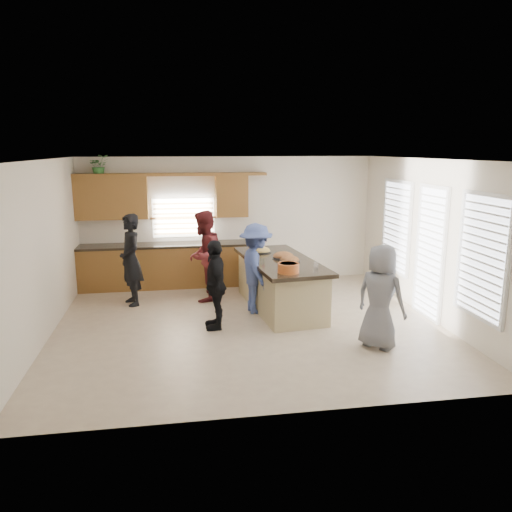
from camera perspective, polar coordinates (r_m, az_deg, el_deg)
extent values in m
plane|color=beige|center=(8.69, -0.88, -7.81)|extent=(6.50, 6.50, 0.00)
cube|color=silver|center=(11.25, -3.15, 4.15)|extent=(6.50, 0.02, 2.80)
cube|color=silver|center=(5.44, 3.72, -4.63)|extent=(6.50, 0.02, 2.80)
cube|color=silver|center=(8.48, -23.19, 0.52)|extent=(0.02, 6.00, 2.80)
cube|color=silver|center=(9.35, 19.22, 1.83)|extent=(0.02, 6.00, 2.80)
cube|color=white|center=(8.16, -0.94, 10.99)|extent=(6.50, 6.00, 0.02)
cube|color=olive|center=(11.06, -10.27, -1.18)|extent=(3.65, 0.62, 0.90)
cube|color=black|center=(10.96, -10.37, 1.24)|extent=(3.70, 0.65, 0.05)
cube|color=olive|center=(11.02, -16.19, 6.40)|extent=(1.50, 0.36, 0.90)
cube|color=olive|center=(11.01, -2.82, 6.86)|extent=(0.70, 0.36, 0.90)
cube|color=olive|center=(10.91, -9.60, 9.18)|extent=(4.05, 0.40, 0.06)
cube|color=brown|center=(11.14, -8.26, 4.35)|extent=(1.35, 0.08, 0.85)
cube|color=white|center=(10.47, 15.74, 3.25)|extent=(0.06, 1.10, 1.75)
cube|color=white|center=(9.29, 19.25, 0.35)|extent=(0.06, 0.85, 2.25)
cube|color=white|center=(7.98, 24.45, -0.09)|extent=(0.06, 1.10, 1.75)
cube|color=tan|center=(9.43, 2.76, -3.39)|extent=(1.27, 2.59, 0.88)
cube|color=black|center=(9.31, 2.79, -0.58)|extent=(1.44, 2.81, 0.07)
cube|color=black|center=(9.54, 2.73, -5.71)|extent=(1.18, 2.51, 0.08)
cylinder|color=black|center=(9.12, 3.90, -0.56)|extent=(0.38, 0.38, 0.02)
ellipsoid|color=#A66634|center=(9.12, 3.90, -0.45)|extent=(0.34, 0.34, 0.15)
cylinder|color=black|center=(9.42, 3.14, -0.14)|extent=(0.44, 0.44, 0.02)
ellipsoid|color=#A66634|center=(9.41, 3.14, -0.04)|extent=(0.39, 0.39, 0.18)
cylinder|color=black|center=(9.92, 0.61, 0.51)|extent=(0.39, 0.39, 0.02)
ellipsoid|color=tan|center=(9.92, 0.61, 0.61)|extent=(0.35, 0.35, 0.16)
cylinder|color=#C85B24|center=(8.29, 3.71, -1.37)|extent=(0.36, 0.36, 0.16)
cylinder|color=beige|center=(8.28, 3.72, -0.96)|extent=(0.29, 0.29, 0.04)
cylinder|color=white|center=(8.71, 6.87, -1.01)|extent=(0.08, 0.08, 0.09)
cylinder|color=#A389C7|center=(10.20, 0.33, 0.90)|extent=(0.23, 0.23, 0.05)
cylinder|color=silver|center=(10.39, 0.73, 1.45)|extent=(0.11, 0.11, 0.17)
imported|color=#3C7E32|center=(11.01, -17.51, 9.83)|extent=(0.50, 0.47, 0.44)
imported|color=black|center=(9.84, -14.11, -0.43)|extent=(0.63, 0.75, 1.77)
imported|color=maroon|center=(9.87, -5.97, 0.00)|extent=(0.95, 1.06, 1.80)
imported|color=black|center=(8.33, -4.66, -3.27)|extent=(0.37, 0.89, 1.51)
imported|color=#3F4F89|center=(9.09, 0.01, -1.44)|extent=(0.72, 1.13, 1.66)
imported|color=slate|center=(7.72, 14.05, -4.54)|extent=(0.88, 0.92, 1.59)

